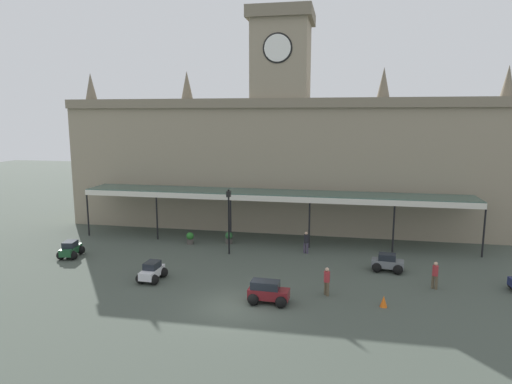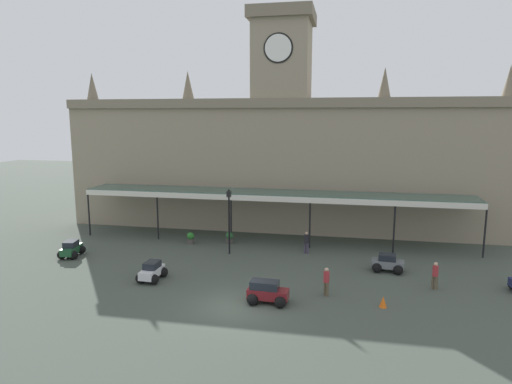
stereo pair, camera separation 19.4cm
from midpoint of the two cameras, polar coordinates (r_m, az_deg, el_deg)
ground_plane at (r=25.11m, az=-2.74°, el=-14.39°), size 140.00×140.00×0.00m
station_building at (r=40.86m, az=3.38°, el=4.57°), size 38.98×5.56×19.22m
entrance_canopy at (r=36.42m, az=2.27°, el=-0.27°), size 31.78×3.26×4.11m
car_white_sedan at (r=29.39m, az=-12.90°, el=-9.92°), size 1.57×2.08×1.19m
car_grey_sedan at (r=31.42m, az=16.57°, el=-8.79°), size 2.14×1.66×1.19m
car_maroon_estate at (r=25.35m, az=1.67°, el=-12.75°), size 2.29×1.60×1.27m
car_green_sedan at (r=35.86m, az=-22.28°, el=-6.82°), size 1.73×2.17×1.19m
pedestrian_beside_cars at (r=29.16m, az=22.01°, el=-9.71°), size 0.34×0.34×1.67m
pedestrian_near_entrance at (r=26.51m, az=9.15°, el=-11.05°), size 0.34×0.35×1.67m
pedestrian_crossing_forecourt at (r=34.04m, az=6.59°, el=-6.29°), size 0.38×0.34×1.67m
victorian_lamppost at (r=33.25m, az=-3.28°, el=-2.82°), size 0.30×0.30×4.92m
traffic_cone at (r=25.88m, az=16.08°, el=-13.27°), size 0.40×0.40×0.62m
planter_near_kerb at (r=36.77m, az=-8.17°, el=-5.80°), size 0.60×0.60×0.96m
planter_forecourt_centre at (r=36.55m, az=-3.25°, el=-5.81°), size 0.60×0.60×0.96m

